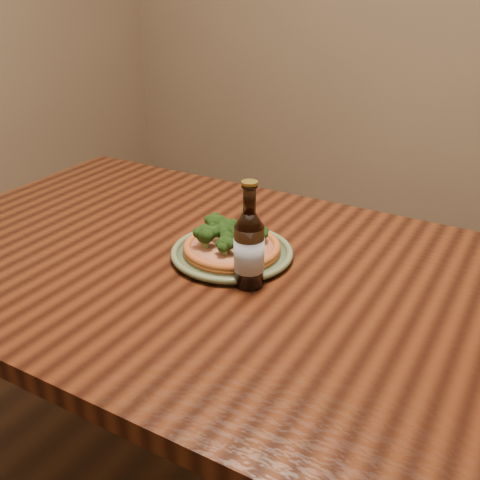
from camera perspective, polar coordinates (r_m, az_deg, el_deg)
The scene contains 4 objects.
table at distance 1.22m, azimuth 0.18°, elevation -6.99°, with size 1.60×0.90×0.75m.
plate at distance 1.22m, azimuth -0.82°, elevation -1.32°, with size 0.27×0.27×0.02m.
pizza at distance 1.21m, azimuth -0.83°, elevation -0.40°, with size 0.21×0.21×0.07m.
beer_bottle at distance 1.08m, azimuth 0.93°, elevation -0.84°, with size 0.06×0.06×0.22m.
Camera 1 is at (0.51, -0.78, 1.32)m, focal length 42.00 mm.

